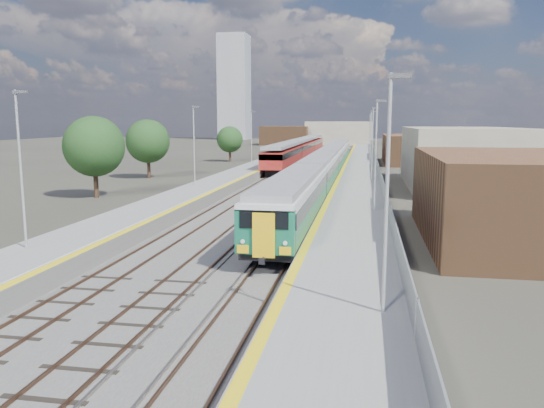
# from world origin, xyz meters

# --- Properties ---
(ground) EXTENTS (320.00, 320.00, 0.00)m
(ground) POSITION_xyz_m (0.00, 50.00, 0.00)
(ground) COLOR #47443A
(ground) RESTS_ON ground
(ballast_bed) EXTENTS (10.50, 155.00, 0.06)m
(ballast_bed) POSITION_xyz_m (-2.25, 52.50, 0.03)
(ballast_bed) COLOR #565451
(ballast_bed) RESTS_ON ground
(tracks) EXTENTS (8.96, 160.00, 0.17)m
(tracks) POSITION_xyz_m (-1.65, 54.18, 0.11)
(tracks) COLOR #4C3323
(tracks) RESTS_ON ground
(platform_right) EXTENTS (4.70, 155.00, 8.52)m
(platform_right) POSITION_xyz_m (5.28, 52.49, 0.54)
(platform_right) COLOR slate
(platform_right) RESTS_ON ground
(platform_left) EXTENTS (4.30, 155.00, 8.52)m
(platform_left) POSITION_xyz_m (-9.05, 52.49, 0.52)
(platform_left) COLOR slate
(platform_left) RESTS_ON ground
(buildings) EXTENTS (72.00, 185.50, 40.00)m
(buildings) POSITION_xyz_m (-18.12, 138.60, 10.70)
(buildings) COLOR brown
(buildings) RESTS_ON ground
(green_train) EXTENTS (2.81, 78.29, 3.09)m
(green_train) POSITION_xyz_m (1.50, 47.44, 2.18)
(green_train) COLOR black
(green_train) RESTS_ON ground
(red_train) EXTENTS (3.02, 61.24, 3.81)m
(red_train) POSITION_xyz_m (-5.50, 79.80, 2.26)
(red_train) COLOR black
(red_train) RESTS_ON ground
(tree_a) EXTENTS (5.59, 5.59, 7.58)m
(tree_a) POSITION_xyz_m (-18.79, 30.87, 4.77)
(tree_a) COLOR #382619
(tree_a) RESTS_ON ground
(tree_b) EXTENTS (5.41, 5.41, 7.34)m
(tree_b) POSITION_xyz_m (-20.75, 47.83, 4.62)
(tree_b) COLOR #382619
(tree_b) RESTS_ON ground
(tree_c) EXTENTS (4.58, 4.58, 6.21)m
(tree_c) POSITION_xyz_m (-17.68, 76.44, 3.90)
(tree_c) COLOR #382619
(tree_c) RESTS_ON ground
(tree_d) EXTENTS (4.62, 4.62, 6.27)m
(tree_d) POSITION_xyz_m (20.67, 66.79, 3.94)
(tree_d) COLOR #382619
(tree_d) RESTS_ON ground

